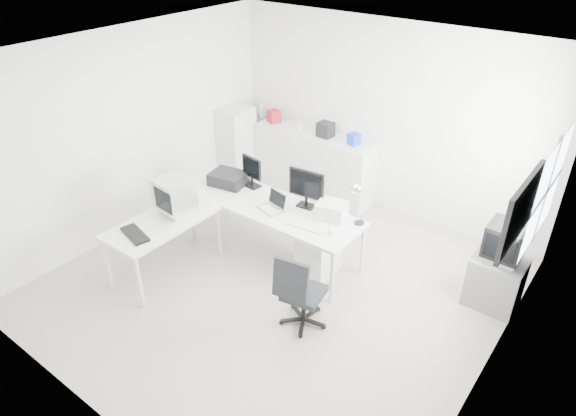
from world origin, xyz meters
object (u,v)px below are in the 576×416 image
Objects in this scene: lcd_monitor_large at (306,189)px; sideboard at (314,163)px; filing_cabinet at (237,145)px; main_desk at (273,230)px; inkjet_printer at (228,179)px; office_chair at (304,290)px; crt_monitor at (175,195)px; side_desk at (165,246)px; lcd_monitor_small at (252,172)px; crt_tv at (505,244)px; laptop at (270,202)px; laser_printer at (331,210)px; tv_cabinet at (495,282)px; drawer_pedestal at (319,252)px.

lcd_monitor_large is 0.25× the size of sideboard.
main_desk is at bearing -36.27° from filing_cabinet.
office_chair is (1.94, -0.93, -0.37)m from inkjet_printer.
main_desk is 1.36m from crt_monitor.
crt_monitor is at bearing 90.00° from side_desk.
lcd_monitor_small is 3.26m from crt_tv.
crt_monitor is (0.00, 0.25, 0.63)m from side_desk.
sideboard is at bearing 70.76° from inkjet_printer.
inkjet_printer is 1.60m from filing_cabinet.
crt_monitor reaches higher than main_desk.
laptop is at bearing -161.64° from crt_tv.
laser_printer is 2.07m from tv_cabinet.
crt_tv is at bearing 27.98° from side_desk.
laptop is 2.81m from tv_cabinet.
side_desk is 2.81× the size of lcd_monitor_large.
sideboard is (0.27, 2.88, 0.13)m from side_desk.
laser_printer is at bearing 7.38° from lcd_monitor_small.
drawer_pedestal is at bearing -53.44° from sideboard.
filing_cabinet is at bearing 155.28° from laptop.
lcd_monitor_small reaches higher than sideboard.
lcd_monitor_large is 2.47m from filing_cabinet.
crt_monitor is (-1.60, -1.07, 0.15)m from laser_printer.
lcd_monitor_large is at bearing -167.38° from crt_tv.
lcd_monitor_large is at bearing 162.46° from laser_printer.
laser_printer reaches higher than inkjet_printer.
inkjet_printer is at bearing -169.23° from tv_cabinet.
crt_monitor reaches higher than sideboard.
lcd_monitor_large is (0.35, 0.25, 0.62)m from main_desk.
laptop reaches higher than office_chair.
side_desk is at bearing -143.43° from drawer_pedestal.
laptop is 0.69× the size of crt_monitor.
drawer_pedestal is 1.19× the size of crt_monitor.
filing_cabinet is (-1.25, -0.43, 0.13)m from sideboard.
crt_monitor is 2.69m from sideboard.
inkjet_printer is 0.76× the size of tv_cabinet.
crt_tv is at bearing 30.92° from crt_monitor.
tv_cabinet is (3.52, 1.62, -0.69)m from crt_monitor.
crt_monitor is at bearing 170.48° from office_chair.
office_chair is at bearing -134.61° from crt_tv.
laptop reaches higher than drawer_pedestal.
drawer_pedestal is 0.30× the size of sideboard.
laptop reaches higher than main_desk.
main_desk is 0.91m from laser_printer.
lcd_monitor_large is 1.63m from crt_monitor.
laser_printer is 1.17m from office_chair.
lcd_monitor_large is 1.44× the size of laser_printer.
laser_printer is 2.08m from sideboard.
office_chair is (1.94, 0.02, -0.53)m from crt_monitor.
lcd_monitor_small is at bearing 173.72° from lcd_monitor_large.
crt_monitor is at bearing -155.29° from tv_cabinet.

